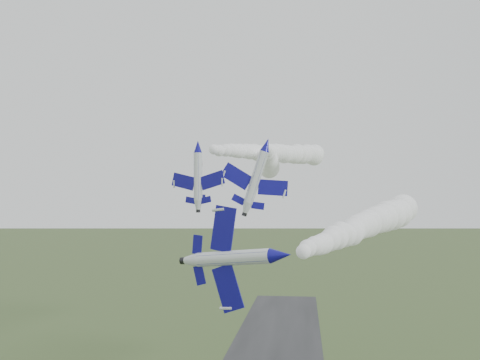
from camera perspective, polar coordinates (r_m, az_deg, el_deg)
The scene contains 6 objects.
jet_lead at distance 58.73m, azimuth 4.37°, elevation -8.01°, with size 8.04×13.91×11.92m.
smoke_trail_jet_lead at distance 88.82m, azimuth 13.17°, elevation -4.72°, with size 5.75×57.32×5.75m, color silver, non-canonical shape.
jet_pair_left at distance 90.23m, azimuth -4.55°, elevation 3.59°, with size 10.19×11.73×2.99m.
smoke_trail_jet_pair_left at distance 121.77m, azimuth 3.85°, elevation 2.89°, with size 5.23×64.47×5.23m, color silver, non-canonical shape.
jet_pair_right at distance 88.27m, azimuth 2.84°, elevation 3.78°, with size 10.76×13.48×4.32m.
smoke_trail_jet_pair_right at distance 121.77m, azimuth 3.03°, elevation 2.12°, with size 5.65×60.96×5.65m, color silver, non-canonical shape.
Camera 1 is at (7.67, -63.78, 35.99)m, focal length 40.00 mm.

